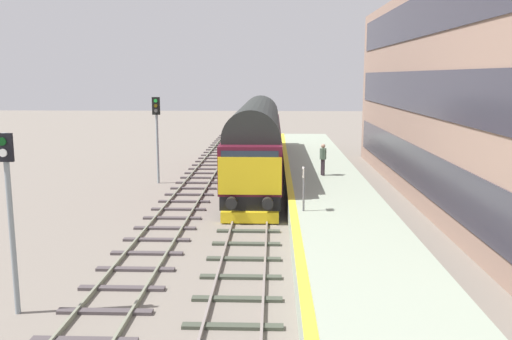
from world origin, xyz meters
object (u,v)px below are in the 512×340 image
Objects in this scene: diesel_locomotive at (257,138)px; signal_post_near at (9,204)px; platform_number_sign at (303,182)px; waiting_passenger at (323,156)px; signal_post_mid at (157,129)px.

signal_post_near is at bearing -106.84° from diesel_locomotive.
diesel_locomotive is 11.65m from platform_number_sign.
platform_number_sign is 1.02× the size of waiting_passenger.
waiting_passenger is at bearing 58.25° from signal_post_near.
signal_post_mid reaches higher than waiting_passenger.
waiting_passenger is (9.19, 14.86, -0.93)m from signal_post_near.
platform_number_sign is (7.78, 7.23, -0.79)m from signal_post_near.
signal_post_near is at bearing -90.00° from signal_post_mid.
signal_post_near is 17.49m from waiting_passenger.
signal_post_mid is 2.95× the size of platform_number_sign.
diesel_locomotive is at bearing 11.70° from signal_post_mid.
platform_number_sign is at bearing 151.02° from waiting_passenger.
signal_post_mid reaches higher than signal_post_near.
diesel_locomotive is 11.81× the size of platform_number_sign.
diesel_locomotive reaches higher than waiting_passenger.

